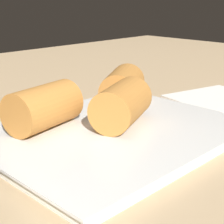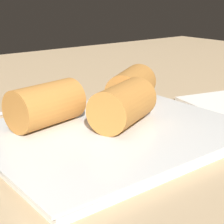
{
  "view_description": "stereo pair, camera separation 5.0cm",
  "coord_description": "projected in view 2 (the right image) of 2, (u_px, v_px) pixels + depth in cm",
  "views": [
    {
      "loc": [
        29.08,
        27.67,
        18.58
      ],
      "look_at": [
        0.1,
        -1.0,
        5.51
      ],
      "focal_mm": 60.0,
      "sensor_mm": 36.0,
      "label": 1
    },
    {
      "loc": [
        25.34,
        31.0,
        18.58
      ],
      "look_at": [
        0.1,
        -1.0,
        5.51
      ],
      "focal_mm": 60.0,
      "sensor_mm": 36.0,
      "label": 2
    }
  ],
  "objects": [
    {
      "name": "table_surface",
      "position": [
        118.0,
        151.0,
        0.43
      ],
      "size": [
        180.0,
        140.0,
        2.0
      ],
      "color": "tan",
      "rests_on": "ground"
    },
    {
      "name": "serving_plate",
      "position": [
        112.0,
        134.0,
        0.44
      ],
      "size": [
        29.16,
        23.0,
        1.5
      ],
      "color": "silver",
      "rests_on": "table_surface"
    },
    {
      "name": "roll_back_left",
      "position": [
        133.0,
        86.0,
        0.52
      ],
      "size": [
        9.9,
        8.86,
        5.03
      ],
      "color": "#B77533",
      "rests_on": "serving_plate"
    },
    {
      "name": "spoon",
      "position": [
        18.0,
        107.0,
        0.55
      ],
      "size": [
        16.4,
        5.68,
        1.19
      ],
      "color": "silver",
      "rests_on": "table_surface"
    },
    {
      "name": "roll_front_left",
      "position": [
        125.0,
        104.0,
        0.44
      ],
      "size": [
        9.84,
        8.04,
        5.03
      ],
      "color": "#B77533",
      "rests_on": "serving_plate"
    },
    {
      "name": "roll_front_right",
      "position": [
        49.0,
        104.0,
        0.44
      ],
      "size": [
        9.76,
        6.59,
        5.03
      ],
      "color": "#B77533",
      "rests_on": "serving_plate"
    }
  ]
}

